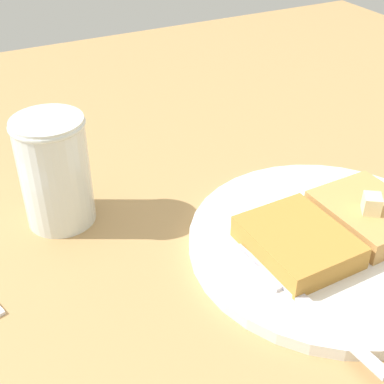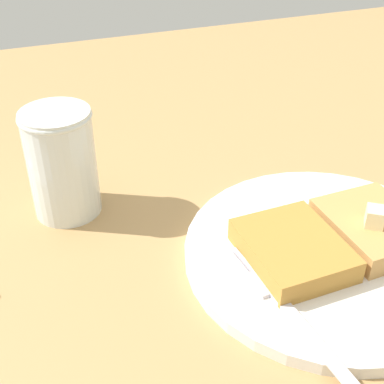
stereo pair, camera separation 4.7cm
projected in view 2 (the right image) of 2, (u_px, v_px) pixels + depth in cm
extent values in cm
cube|color=#AD8551|center=(279.00, 216.00, 54.33)|extent=(113.78, 113.78, 2.93)
cylinder|color=white|center=(331.00, 253.00, 46.55)|extent=(24.99, 24.99, 1.14)
torus|color=#30343A|center=(332.00, 251.00, 46.45)|extent=(24.99, 24.99, 0.80)
cube|color=tan|center=(373.00, 227.00, 46.90)|extent=(7.88, 9.46, 2.09)
cube|color=#B57E34|center=(293.00, 250.00, 44.38)|extent=(7.88, 9.46, 2.09)
cube|color=beige|center=(375.00, 217.00, 45.02)|extent=(2.18, 2.23, 1.67)
cube|color=silver|center=(314.00, 340.00, 37.65)|extent=(1.85, 10.04, 0.36)
cube|color=silver|center=(265.00, 282.00, 42.43)|extent=(2.46, 3.00, 0.36)
cube|color=silver|center=(238.00, 262.00, 44.37)|extent=(0.62, 3.22, 0.36)
cube|color=silver|center=(243.00, 260.00, 44.57)|extent=(0.62, 3.22, 0.36)
cube|color=silver|center=(249.00, 259.00, 44.76)|extent=(0.62, 3.22, 0.36)
cube|color=silver|center=(255.00, 257.00, 44.96)|extent=(0.62, 3.22, 0.36)
cylinder|color=#462207|center=(65.00, 182.00, 51.02)|extent=(5.90, 5.90, 6.50)
cylinder|color=silver|center=(62.00, 163.00, 49.87)|extent=(6.41, 6.41, 10.59)
torus|color=silver|center=(54.00, 116.00, 47.14)|extent=(6.66, 6.66, 0.50)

